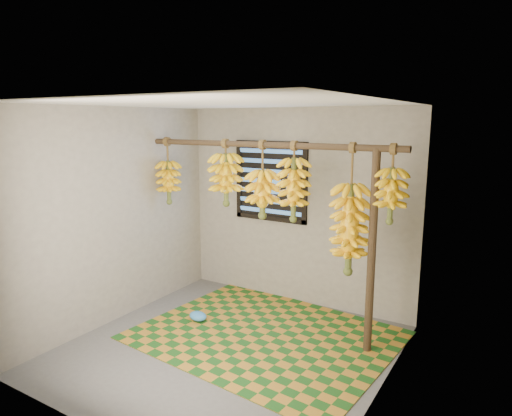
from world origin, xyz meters
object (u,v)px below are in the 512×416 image
Objects in this scene: woven_mat at (265,335)px; support_post at (372,254)px; banana_bunch_d at (294,190)px; banana_bunch_b at (226,179)px; banana_bunch_f at (391,196)px; banana_bunch_c at (262,194)px; plastic_bag at (198,316)px; banana_bunch_e at (350,229)px; banana_bunch_a at (169,182)px.

support_post is at bearing 13.10° from woven_mat.
banana_bunch_d reaches higher than woven_mat.
banana_bunch_b is 1.01× the size of banana_bunch_f.
banana_bunch_f is (1.83, 0.00, -0.03)m from banana_bunch_b.
woven_mat is 3.08× the size of banana_bunch_c.
woven_mat is 10.90× the size of plastic_bag.
support_post is 0.78× the size of woven_mat.
banana_bunch_c reaches higher than support_post.
support_post is 1.79m from banana_bunch_b.
banana_bunch_d reaches higher than plastic_bag.
banana_bunch_d is at bearing 180.00° from banana_bunch_e.
banana_bunch_e is at bearing -0.00° from banana_bunch_a.
banana_bunch_a is 0.97× the size of banana_bunch_d.
plastic_bag is 2.03m from banana_bunch_e.
banana_bunch_d is (0.37, 0.00, 0.07)m from banana_bunch_c.
banana_bunch_c and banana_bunch_d have the same top height.
banana_bunch_f is at bearing 0.00° from banana_bunch_b.
banana_bunch_a is at bearing 180.00° from banana_bunch_b.
plastic_bag is at bearing -26.33° from banana_bunch_a.
banana_bunch_d is 0.70m from banana_bunch_e.
banana_bunch_a is 1.32m from banana_bunch_c.
plastic_bag is 0.28× the size of banana_bunch_c.
banana_bunch_e is at bearing 0.00° from banana_bunch_c.
support_post is at bearing 10.07° from plastic_bag.
banana_bunch_c reaches higher than plastic_bag.
banana_bunch_f is (0.99, 0.00, 0.02)m from banana_bunch_d.
woven_mat is 1.98m from banana_bunch_f.
banana_bunch_d is at bearing 0.00° from banana_bunch_c.
banana_bunch_a is 1.70m from banana_bunch_d.
banana_bunch_f is at bearing 0.00° from support_post.
banana_bunch_c is (-0.18, 0.24, 1.47)m from woven_mat.
support_post reaches higher than woven_mat.
woven_mat is 3.45× the size of banana_bunch_b.
banana_bunch_a is 2.33m from banana_bunch_e.
plastic_bag is (-0.83, -0.09, 0.05)m from woven_mat.
banana_bunch_b is at bearing 180.00° from banana_bunch_f.
woven_mat is at bearing -128.58° from banana_bunch_d.
banana_bunch_d is (-0.84, 0.00, 0.55)m from support_post.
banana_bunch_a is at bearing 180.00° from banana_bunch_e.
support_post is 2.12m from plastic_bag.
woven_mat is 1.74m from banana_bunch_b.
support_post is at bearing 0.00° from banana_bunch_e.
banana_bunch_b reaches higher than support_post.
woven_mat is at bearing -166.90° from support_post.
banana_bunch_a is at bearing 180.00° from support_post.
banana_bunch_c is at bearing -0.00° from banana_bunch_a.
plastic_bag is at bearing -173.75° from woven_mat.
banana_bunch_a is 2.69m from banana_bunch_f.
banana_bunch_c is at bearing 180.00° from banana_bunch_e.
banana_bunch_a is at bearing 180.00° from banana_bunch_c.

